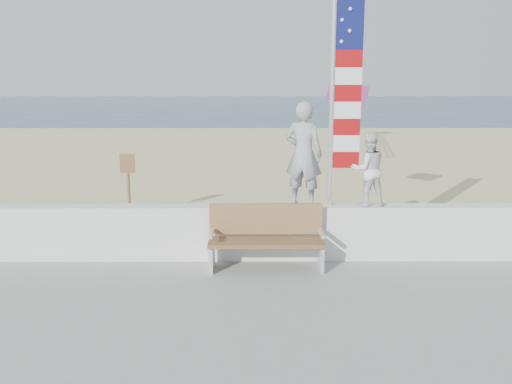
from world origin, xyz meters
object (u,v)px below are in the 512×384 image
Objects in this scene: child at (368,169)px; bench at (266,236)px; adult at (304,154)px; flag at (340,87)px.

child is 1.98m from bench.
flag is (0.56, -0.00, 1.06)m from adult.
child is (1.05, 0.00, -0.25)m from adult.
bench is at bearing 4.26° from child.
adult is at bearing 36.77° from bench.
adult is at bearing -11.08° from child.
adult is 1.08m from child.
flag is at bearing -157.64° from adult.
bench is 0.51× the size of flag.
adult is 1.42× the size of child.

